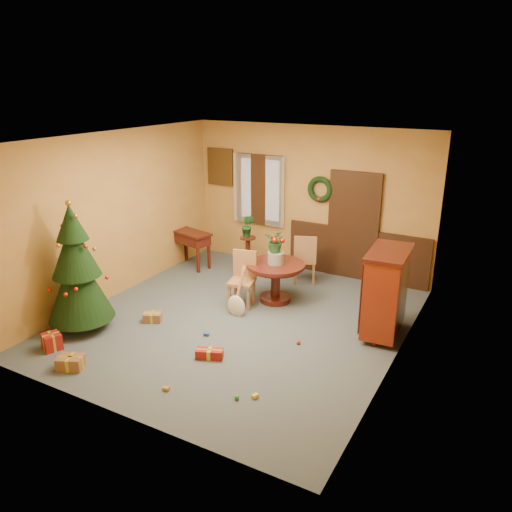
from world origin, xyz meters
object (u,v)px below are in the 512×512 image
Objects in this scene: dining_table at (276,275)px; sideboard at (386,290)px; christmas_tree at (77,270)px; writing_desk at (191,240)px; chair_near at (243,277)px.

dining_table is 2.03m from sideboard.
christmas_tree is 4.67m from sideboard.
chair_near is at bearing -30.57° from writing_desk.
sideboard reaches higher than writing_desk.
christmas_tree reaches higher than sideboard.
writing_desk is 4.42m from sideboard.
christmas_tree is at bearing -132.79° from dining_table.
chair_near is 2.69m from christmas_tree.
chair_near is 1.03× the size of writing_desk.
sideboard reaches higher than chair_near.
writing_desk is at bearing 166.67° from sideboard.
chair_near reaches higher than writing_desk.
sideboard is (2.42, 0.09, 0.21)m from chair_near.
chair_near is 0.46× the size of christmas_tree.
christmas_tree is (-1.76, -1.97, 0.46)m from chair_near.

